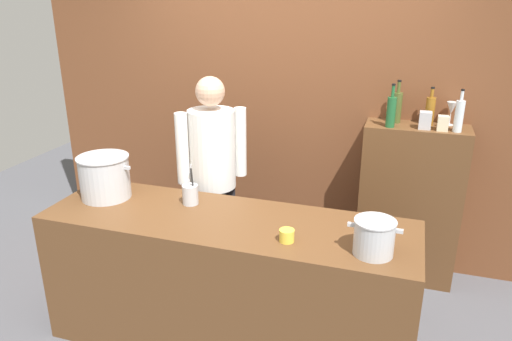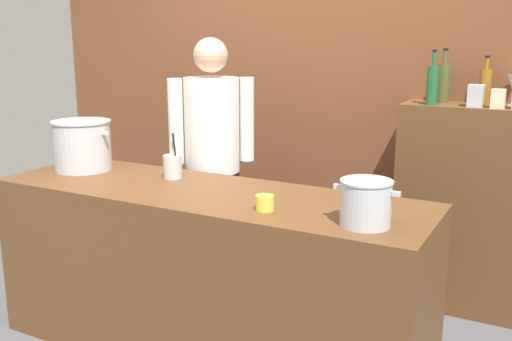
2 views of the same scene
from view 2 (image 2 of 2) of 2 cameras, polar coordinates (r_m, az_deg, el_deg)
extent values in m
cube|color=brown|center=(4.19, 5.63, 10.47)|extent=(4.40, 0.10, 3.00)
cube|color=brown|center=(3.20, -4.67, -9.75)|extent=(2.32, 0.70, 0.90)
cube|color=brown|center=(3.85, 19.00, -3.53)|extent=(0.76, 0.32, 1.27)
cylinder|color=black|center=(3.88, -2.60, -6.02)|extent=(0.14, 0.14, 0.84)
cylinder|color=black|center=(3.85, -5.56, -6.19)|extent=(0.14, 0.14, 0.84)
cylinder|color=white|center=(3.69, -4.26, 4.35)|extent=(0.34, 0.34, 0.58)
cube|color=black|center=(3.91, -4.52, 1.27)|extent=(0.24, 0.21, 0.52)
cylinder|color=white|center=(3.72, -0.89, 4.90)|extent=(0.09, 0.09, 0.52)
cylinder|color=white|center=(3.67, -7.69, 4.67)|extent=(0.09, 0.09, 0.52)
sphere|color=tan|center=(3.65, -4.37, 10.96)|extent=(0.21, 0.21, 0.21)
cylinder|color=#B7BABF|center=(3.63, -16.28, 2.27)|extent=(0.33, 0.33, 0.28)
cylinder|color=#B7BABF|center=(3.61, -16.43, 4.52)|extent=(0.34, 0.34, 0.01)
cube|color=#B7BABF|center=(3.74, -18.38, 3.84)|extent=(0.04, 0.02, 0.02)
cube|color=#B7BABF|center=(3.49, -14.21, 3.47)|extent=(0.04, 0.02, 0.02)
cylinder|color=#B7BABF|center=(2.53, 10.47, -3.17)|extent=(0.21, 0.21, 0.19)
cylinder|color=#B7BABF|center=(2.50, 10.56, -1.02)|extent=(0.22, 0.22, 0.01)
cube|color=#B7BABF|center=(2.55, 7.85, -1.52)|extent=(0.04, 0.02, 0.02)
cube|color=#B7BABF|center=(2.48, 13.27, -2.19)|extent=(0.04, 0.02, 0.02)
cylinder|color=#B7BABF|center=(3.32, -7.99, 0.36)|extent=(0.10, 0.10, 0.13)
cylinder|color=#262626|center=(3.29, -7.73, 1.57)|extent=(0.01, 0.04, 0.24)
cylinder|color=#B7BABF|center=(3.31, -8.08, 1.73)|extent=(0.03, 0.05, 0.25)
cylinder|color=yellow|center=(2.71, 0.84, -3.12)|extent=(0.09, 0.09, 0.07)
cylinder|color=#1E592D|center=(3.66, 16.52, 7.77)|extent=(0.07, 0.07, 0.22)
cylinder|color=#1E592D|center=(3.65, 16.68, 10.17)|extent=(0.02, 0.02, 0.09)
cylinder|color=black|center=(3.64, 16.73, 10.93)|extent=(0.03, 0.03, 0.01)
cylinder|color=#8C5919|center=(3.76, 21.06, 7.46)|extent=(0.07, 0.07, 0.21)
cylinder|color=#8C5919|center=(3.75, 21.23, 9.53)|extent=(0.02, 0.02, 0.07)
cylinder|color=black|center=(3.75, 21.28, 10.13)|extent=(0.03, 0.03, 0.01)
cylinder|color=#475123|center=(3.79, 17.49, 7.94)|extent=(0.07, 0.07, 0.23)
cylinder|color=#475123|center=(3.78, 17.65, 10.28)|extent=(0.03, 0.03, 0.08)
cylinder|color=black|center=(3.78, 17.70, 10.99)|extent=(0.03, 0.03, 0.01)
cylinder|color=silver|center=(3.79, 23.24, 5.78)|extent=(0.06, 0.06, 0.01)
cylinder|color=silver|center=(3.79, 23.30, 6.40)|extent=(0.01, 0.01, 0.08)
cube|color=beige|center=(3.62, 22.17, 6.38)|extent=(0.07, 0.07, 0.11)
cube|color=#B2B2B7|center=(3.64, 20.30, 6.72)|extent=(0.08, 0.08, 0.13)
camera|label=1|loc=(0.80, -75.81, 44.44)|focal=34.00mm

